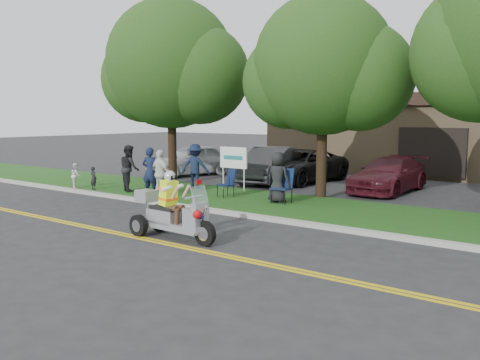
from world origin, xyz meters
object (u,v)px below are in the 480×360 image
Objects in this scene: spectator_adult_left at (150,171)px; parked_car_left at (271,165)px; lawn_chair_a at (228,181)px; lawn_chair_b at (284,183)px; parked_car_mid at (299,166)px; trike_scooter at (171,215)px; spectator_adult_right at (160,173)px; spectator_adult_mid at (129,168)px; parked_car_right at (389,175)px; parked_car_far_left at (192,160)px.

spectator_adult_left is 6.27m from parked_car_left.
lawn_chair_a is 0.87× the size of lawn_chair_b.
parked_car_mid is at bearing 30.58° from parked_car_left.
spectator_adult_right is (-4.33, 3.88, 0.36)m from trike_scooter.
spectator_adult_left is (-2.41, -1.41, 0.31)m from lawn_chair_a.
spectator_adult_left is at bearing -163.31° from spectator_adult_mid.
spectator_adult_left is at bearing 143.72° from trike_scooter.
lawn_chair_b is 0.25× the size of parked_car_right.
lawn_chair_b is (2.19, 0.11, 0.08)m from lawn_chair_a.
parked_car_far_left is 0.99× the size of parked_car_right.
spectator_adult_right is at bearing -161.22° from lawn_chair_b.
parked_car_mid is at bearing 113.32° from lawn_chair_b.
spectator_adult_right is at bearing -97.77° from parked_car_mid.
spectator_adult_left is at bearing -110.76° from parked_car_left.
parked_car_right reaches higher than lawn_chair_a.
spectator_adult_mid is at bearing -123.77° from parked_car_left.
spectator_adult_right reaches higher than trike_scooter.
parked_car_far_left is (-6.03, 4.74, 0.11)m from lawn_chair_a.
spectator_adult_left is 1.04× the size of spectator_adult_right.
trike_scooter reaches higher than lawn_chair_a.
lawn_chair_a is 4.01m from spectator_adult_mid.
spectator_adult_mid is 9.90m from parked_car_right.
parked_car_mid is (-0.42, 5.63, 0.07)m from lawn_chair_a.
parked_car_left reaches higher than lawn_chair_a.
spectator_adult_right reaches higher than parked_car_far_left.
trike_scooter is 2.56× the size of lawn_chair_a.
parked_car_right is (5.19, 0.38, -0.12)m from parked_car_left.
parked_car_left reaches higher than lawn_chair_b.
parked_car_mid is at bearing 28.13° from parked_car_far_left.
trike_scooter is 10.79m from parked_car_left.
lawn_chair_a is 2.20m from lawn_chair_b.
spectator_adult_mid is at bearing -112.79° from parked_car_mid.
parked_car_left is at bearing 125.47° from lawn_chair_b.
spectator_adult_mid is 1.97m from spectator_adult_right.
spectator_adult_right is at bearing 140.62° from trike_scooter.
trike_scooter is 5.83m from spectator_adult_right.
spectator_adult_mid reaches higher than parked_car_mid.
spectator_adult_mid reaches higher than lawn_chair_a.
spectator_adult_left is 0.38× the size of parked_car_far_left.
spectator_adult_right is 6.23m from parked_car_left.
parked_car_far_left is at bearing -176.37° from parked_car_right.
lawn_chair_a is 5.65m from parked_car_mid.
spectator_adult_mid reaches higher than spectator_adult_left.
spectator_adult_left reaches higher than lawn_chair_a.
spectator_adult_left reaches higher than parked_car_mid.
parked_car_right is (9.84, 0.41, -0.11)m from parked_car_far_left.
lawn_chair_a is 0.21× the size of parked_car_left.
lawn_chair_b is 5.29m from parked_car_right.
spectator_adult_mid is 0.39× the size of parked_car_far_left.
parked_car_left is at bearing -134.22° from parked_car_mid.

